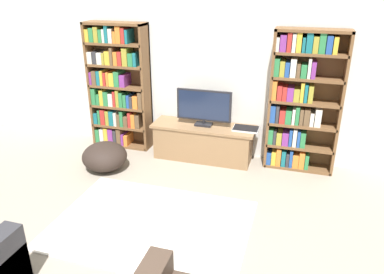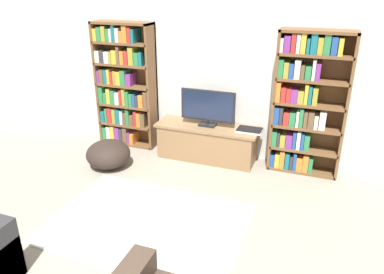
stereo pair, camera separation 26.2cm
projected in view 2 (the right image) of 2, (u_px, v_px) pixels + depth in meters
wall_back at (224, 68)px, 5.26m from camera, size 8.80×0.06×2.60m
bookshelf_left at (124, 86)px, 5.73m from camera, size 0.92×0.30×1.89m
bookshelf_right at (305, 103)px, 4.86m from camera, size 0.92×0.30×1.89m
tv_stand at (207, 142)px, 5.44m from camera, size 1.48×0.48×0.51m
television at (208, 107)px, 5.24m from camera, size 0.79×0.16×0.52m
laptop at (249, 130)px, 5.16m from camera, size 0.36×0.26×0.03m
area_rug at (147, 223)px, 4.06m from camera, size 2.08×1.50×0.02m
beanbag_ottoman at (108, 154)px, 5.23m from camera, size 0.61×0.61×0.38m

